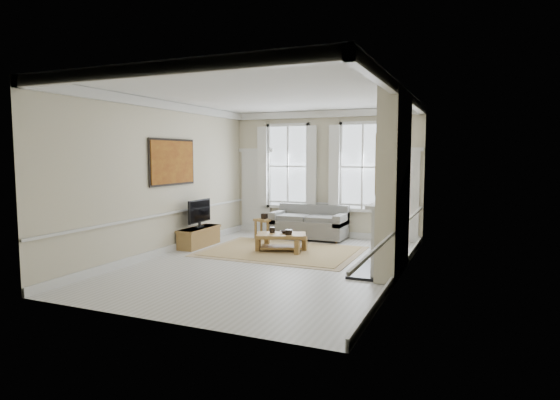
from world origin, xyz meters
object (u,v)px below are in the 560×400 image
at_px(side_table, 264,223).
at_px(coffee_table, 281,237).
at_px(sofa, 310,225).
at_px(tv_stand, 199,237).

xyz_separation_m(side_table, coffee_table, (1.09, -1.42, -0.08)).
height_order(sofa, coffee_table, sofa).
height_order(side_table, coffee_table, side_table).
height_order(coffee_table, tv_stand, tv_stand).
distance_m(side_table, coffee_table, 1.80).
xyz_separation_m(sofa, side_table, (-1.11, -0.48, 0.05)).
bearing_deg(sofa, coffee_table, -90.36).
bearing_deg(sofa, tv_stand, -134.83).
height_order(sofa, side_table, sofa).
bearing_deg(tv_stand, sofa, 45.17).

